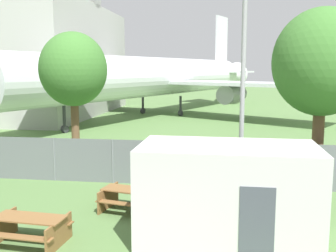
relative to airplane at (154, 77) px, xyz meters
name	(u,v)px	position (x,y,z in m)	size (l,w,h in m)	color
hangar_building	(0,60)	(-16.50, 0.41, 1.79)	(21.58, 21.41, 13.04)	#B2B2AD
perimeter_fence	(174,163)	(4.84, -23.22, -2.96)	(56.07, 0.07, 1.84)	slate
airplane	(154,77)	(0.00, 0.00, 0.00)	(35.14, 42.44, 11.55)	silver
portable_cabin	(227,194)	(6.93, -28.21, -2.53)	(4.81, 2.54, 2.69)	silver
picnic_bench_near_cabin	(30,227)	(1.65, -29.13, -3.40)	(2.04, 1.55, 0.76)	brown
picnic_bench_open_grass	(127,197)	(3.64, -26.30, -3.41)	(1.85, 1.70, 0.76)	brown
tree_behind_benches	(322,63)	(10.78, -21.56, 1.07)	(4.05, 4.05, 7.21)	brown
tree_far_right	(73,70)	(-0.81, -19.27, 0.77)	(3.43, 3.43, 6.58)	brown
light_mast	(244,52)	(7.41, -25.24, 1.37)	(0.44, 0.44, 8.72)	#99999E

